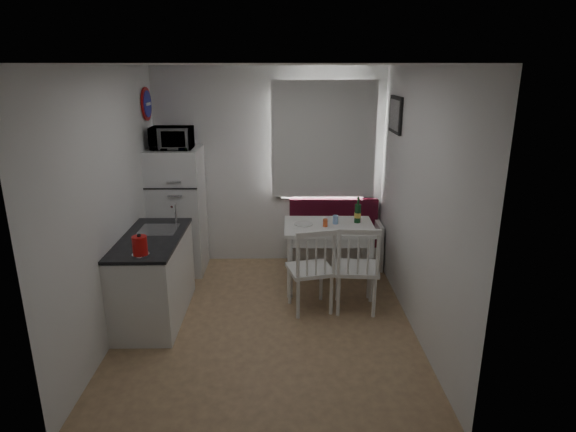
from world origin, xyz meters
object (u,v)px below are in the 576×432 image
(kitchen_counter, at_px, (154,277))
(bench, at_px, (334,245))
(chair_left, at_px, (311,262))
(kettle, at_px, (140,246))
(chair_right, at_px, (358,260))
(wine_bottle, at_px, (358,210))
(fridge, at_px, (178,211))
(microwave, at_px, (172,138))
(dining_table, at_px, (329,232))

(kitchen_counter, height_order, bench, kitchen_counter)
(chair_left, relative_size, kettle, 2.53)
(chair_right, height_order, wine_bottle, wine_bottle)
(kettle, bearing_deg, wine_bottle, 31.02)
(fridge, bearing_deg, chair_left, -36.52)
(chair_left, bearing_deg, microwave, 130.95)
(bench, bearing_deg, microwave, -175.54)
(microwave, bearing_deg, chair_right, -28.62)
(kitchen_counter, relative_size, kettle, 6.09)
(fridge, bearing_deg, chair_right, -29.64)
(dining_table, bearing_deg, microwave, 166.27)
(dining_table, distance_m, wine_bottle, 0.44)
(kettle, bearing_deg, bench, 43.28)
(kitchen_counter, xyz_separation_m, bench, (2.06, 1.35, -0.16))
(dining_table, relative_size, kettle, 4.91)
(kitchen_counter, bearing_deg, wine_bottle, 19.38)
(fridge, distance_m, kettle, 1.79)
(chair_right, height_order, microwave, microwave)
(wine_bottle, bearing_deg, chair_right, -97.37)
(bench, xyz_separation_m, microwave, (-2.04, -0.16, 1.46))
(chair_left, xyz_separation_m, wine_bottle, (0.60, 0.77, 0.34))
(dining_table, height_order, chair_left, chair_left)
(kitchen_counter, distance_m, microwave, 1.76)
(fridge, bearing_deg, dining_table, -16.12)
(bench, distance_m, chair_right, 1.37)
(chair_right, xyz_separation_m, kettle, (-2.12, -0.56, 0.39))
(fridge, xyz_separation_m, microwave, (0.00, -0.05, 0.94))
(chair_left, bearing_deg, chair_right, -13.93)
(bench, relative_size, microwave, 2.52)
(chair_left, height_order, kettle, kettle)
(dining_table, xyz_separation_m, microwave, (-1.90, 0.50, 1.05))
(chair_left, height_order, chair_right, chair_right)
(chair_left, relative_size, chair_right, 1.02)
(fridge, xyz_separation_m, wine_bottle, (2.25, -0.45, 0.14))
(chair_left, relative_size, microwave, 1.11)
(kitchen_counter, height_order, chair_right, kitchen_counter)
(wine_bottle, bearing_deg, fridge, 168.72)
(kitchen_counter, relative_size, wine_bottle, 4.18)
(chair_right, bearing_deg, kettle, -160.12)
(kettle, bearing_deg, kitchen_counter, 95.28)
(dining_table, distance_m, microwave, 2.22)
(wine_bottle, bearing_deg, bench, 110.65)
(bench, relative_size, fridge, 0.77)
(dining_table, bearing_deg, bench, 78.92)
(kitchen_counter, relative_size, fridge, 0.82)
(bench, height_order, wine_bottle, wine_bottle)
(dining_table, height_order, wine_bottle, wine_bottle)
(chair_left, bearing_deg, dining_table, 55.88)
(kitchen_counter, xyz_separation_m, wine_bottle, (2.26, 0.80, 0.49))
(microwave, distance_m, kettle, 1.88)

